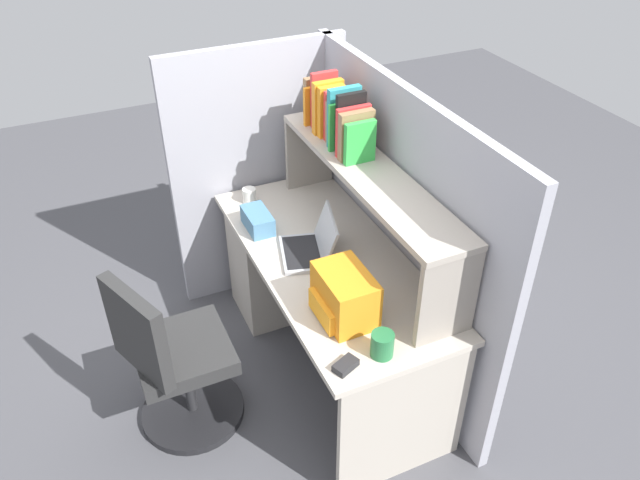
{
  "coord_description": "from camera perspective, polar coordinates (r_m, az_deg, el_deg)",
  "views": [
    {
      "loc": [
        2.23,
        -1.06,
        2.6
      ],
      "look_at": [
        0.0,
        -0.05,
        0.85
      ],
      "focal_mm": 35.1,
      "sensor_mm": 36.0,
      "label": 1
    }
  ],
  "objects": [
    {
      "name": "cubicle_partition_left",
      "position": [
        3.72,
        -5.46,
        6.02
      ],
      "size": [
        0.05,
        1.06,
        1.55
      ],
      "primitive_type": "cube",
      "color": "#9E9EA8",
      "rests_on": "ground_plane"
    },
    {
      "name": "reference_books_on_shelf",
      "position": [
        3.14,
        1.62,
        11.2
      ],
      "size": [
        0.56,
        0.18,
        0.3
      ],
      "color": "olive",
      "rests_on": "overhead_hutch"
    },
    {
      "name": "ground_plane",
      "position": [
        3.59,
        0.74,
        -10.9
      ],
      "size": [
        8.0,
        8.0,
        0.0
      ],
      "primitive_type": "plane",
      "color": "#4C4C51"
    },
    {
      "name": "paper_cup",
      "position": [
        3.52,
        -6.46,
        4.05
      ],
      "size": [
        0.08,
        0.08,
        0.09
      ],
      "primitive_type": "cylinder",
      "color": "white",
      "rests_on": "desk"
    },
    {
      "name": "tissue_box",
      "position": [
        3.29,
        -5.7,
        1.79
      ],
      "size": [
        0.22,
        0.12,
        0.1
      ],
      "primitive_type": "cube",
      "rotation": [
        0.0,
        0.0,
        -0.0
      ],
      "color": "teal",
      "rests_on": "desk"
    },
    {
      "name": "backpack",
      "position": [
        2.7,
        2.18,
        -5.14
      ],
      "size": [
        0.3,
        0.23,
        0.23
      ],
      "color": "orange",
      "rests_on": "desk"
    },
    {
      "name": "desk",
      "position": [
        3.58,
        -1.85,
        -2.3
      ],
      "size": [
        1.6,
        0.7,
        0.73
      ],
      "color": "beige",
      "rests_on": "ground_plane"
    },
    {
      "name": "cubicle_partition_rear",
      "position": [
        3.22,
        6.98,
        0.76
      ],
      "size": [
        1.84,
        0.05,
        1.55
      ],
      "primitive_type": "cube",
      "color": "#9E9EA8",
      "rests_on": "ground_plane"
    },
    {
      "name": "snack_canister",
      "position": [
        2.58,
        5.69,
        -9.47
      ],
      "size": [
        0.1,
        0.1,
        0.11
      ],
      "primitive_type": "cylinder",
      "color": "#26723F",
      "rests_on": "desk"
    },
    {
      "name": "computer_mouse",
      "position": [
        2.54,
        2.35,
        -11.35
      ],
      "size": [
        0.1,
        0.12,
        0.03
      ],
      "primitive_type": "cube",
      "rotation": [
        0.0,
        0.0,
        0.39
      ],
      "color": "#262628",
      "rests_on": "desk"
    },
    {
      "name": "office_chair",
      "position": [
        3.1,
        -13.12,
        -11.1
      ],
      "size": [
        0.53,
        0.55,
        0.93
      ],
      "rotation": [
        0.0,
        0.0,
        3.53
      ],
      "color": "black",
      "rests_on": "ground_plane"
    },
    {
      "name": "overhead_hutch",
      "position": [
        2.98,
        4.4,
        4.79
      ],
      "size": [
        1.44,
        0.28,
        0.45
      ],
      "color": "gray",
      "rests_on": "desk"
    },
    {
      "name": "laptop",
      "position": [
        3.09,
        -0.74,
        -0.55
      ],
      "size": [
        0.37,
        0.34,
        0.22
      ],
      "color": "#B7BABF",
      "rests_on": "desk"
    }
  ]
}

